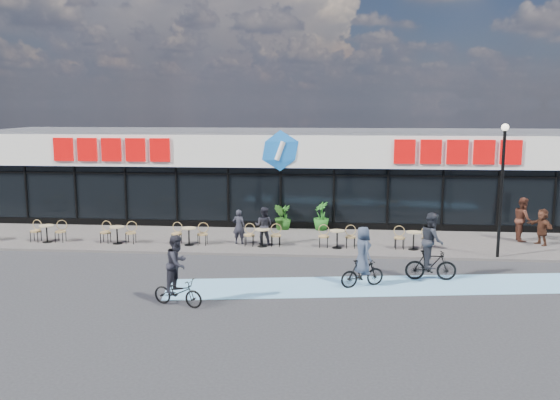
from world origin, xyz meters
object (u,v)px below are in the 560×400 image
at_px(patron_right, 264,226).
at_px(pedestrian_b, 523,219).
at_px(patron_left, 239,227).
at_px(pedestrian_a, 542,227).
at_px(potted_plant_left, 284,217).
at_px(cyclist_b, 431,250).
at_px(potted_plant_mid, 321,216).
at_px(lamp_post, 502,179).
at_px(cyclist_a, 363,262).
at_px(potted_plant_right, 281,217).

xyz_separation_m(patron_right, pedestrian_b, (11.02, 1.63, 0.14)).
bearing_deg(patron_left, pedestrian_a, -169.76).
relative_size(potted_plant_left, cyclist_b, 0.49).
relative_size(patron_left, cyclist_b, 0.63).
distance_m(potted_plant_mid, pedestrian_a, 9.49).
height_order(lamp_post, cyclist_b, lamp_post).
bearing_deg(cyclist_b, cyclist_a, -157.56).
bearing_deg(patron_right, lamp_post, -177.01).
bearing_deg(cyclist_b, potted_plant_left, 126.94).
height_order(lamp_post, potted_plant_mid, lamp_post).
height_order(potted_plant_left, pedestrian_b, pedestrian_b).
relative_size(pedestrian_b, cyclist_b, 0.80).
xyz_separation_m(potted_plant_mid, cyclist_b, (3.83, -7.41, 0.27)).
distance_m(potted_plant_right, cyclist_a, 8.87).
distance_m(potted_plant_left, patron_right, 3.18).
bearing_deg(patron_right, cyclist_a, 137.11).
distance_m(lamp_post, cyclist_a, 7.07).
relative_size(lamp_post, cyclist_b, 2.18).
relative_size(lamp_post, patron_left, 3.48).
xyz_separation_m(potted_plant_right, patron_left, (-1.52, -2.92, 0.12)).
xyz_separation_m(potted_plant_right, patron_right, (-0.46, -2.95, 0.19)).
distance_m(potted_plant_left, cyclist_b, 9.25).
distance_m(potted_plant_left, pedestrian_a, 11.17).
bearing_deg(patron_left, potted_plant_mid, -131.50).
distance_m(pedestrian_a, cyclist_a, 9.90).
distance_m(pedestrian_b, cyclist_b, 7.64).
xyz_separation_m(lamp_post, patron_right, (-9.22, 1.31, -2.24)).
xyz_separation_m(lamp_post, cyclist_a, (-5.39, -3.95, -2.30)).
bearing_deg(cyclist_a, lamp_post, 36.26).
height_order(potted_plant_mid, cyclist_a, cyclist_a).
bearing_deg(lamp_post, cyclist_b, -135.49).
xyz_separation_m(pedestrian_a, cyclist_a, (-7.75, -6.15, -0.03)).
xyz_separation_m(potted_plant_left, pedestrian_b, (10.39, -1.47, 0.37)).
height_order(lamp_post, patron_right, lamp_post).
distance_m(patron_right, cyclist_b, 7.53).
height_order(potted_plant_left, cyclist_a, cyclist_a).
relative_size(potted_plant_left, patron_right, 0.71).
distance_m(lamp_post, patron_left, 10.61).
bearing_deg(patron_right, potted_plant_mid, -116.00).
xyz_separation_m(lamp_post, potted_plant_right, (-8.75, 4.25, -2.43)).
bearing_deg(cyclist_b, pedestrian_b, 50.73).
bearing_deg(potted_plant_left, patron_left, -118.73).
bearing_deg(pedestrian_a, potted_plant_mid, -125.25).
bearing_deg(potted_plant_mid, pedestrian_a, -13.57).
relative_size(patron_right, cyclist_b, 0.68).
distance_m(lamp_post, cyclist_b, 4.74).
bearing_deg(potted_plant_right, cyclist_a, -67.69).
height_order(cyclist_a, cyclist_b, cyclist_b).
distance_m(lamp_post, patron_right, 9.57).
height_order(pedestrian_b, cyclist_a, cyclist_a).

